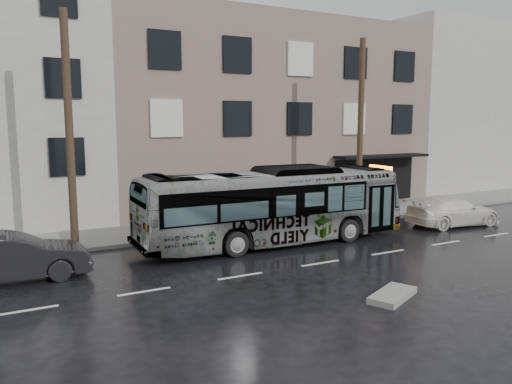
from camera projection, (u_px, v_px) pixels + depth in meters
ground at (284, 248)px, 20.05m from camera, size 120.00×120.00×0.00m
sidewalk at (232, 224)px, 24.32m from camera, size 90.00×3.60×0.15m
building_taupe at (249, 115)px, 32.71m from camera, size 20.00×12.00×11.00m
building_filler at (452, 110)px, 41.50m from camera, size 18.00×12.00×12.00m
utility_pole_front at (360, 129)px, 25.32m from camera, size 0.30×0.30×9.00m
utility_pole_rear at (69, 132)px, 18.79m from camera, size 0.30×0.30×9.00m
sign_post at (375, 192)px, 26.29m from camera, size 0.06×0.06×2.40m
bus at (273, 206)px, 20.53m from camera, size 11.46×2.91×3.18m
white_sedan at (453, 211)px, 24.30m from camera, size 5.00×2.44×1.40m
dark_sedan at (11, 258)px, 15.69m from camera, size 4.75×1.68×1.56m
slush_pile at (392, 295)px, 14.31m from camera, size 1.97×1.48×0.18m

